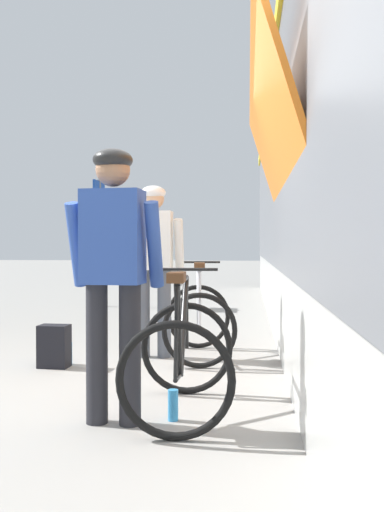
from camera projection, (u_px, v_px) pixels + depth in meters
name	position (u px, v px, depth m)	size (l,w,h in m)	color
ground_plane	(106.00, 404.00, 3.94)	(80.00, 80.00, 0.00)	gray
cyclist_near_in_blue	(113.00, 260.00, 3.49)	(0.62, 0.33, 1.76)	#232328
cyclist_far_in_white	(154.00, 255.00, 5.60)	(0.61, 0.31, 1.76)	#4C515B
bicycle_near_black	(182.00, 355.00, 3.69)	(0.76, 1.10, 0.99)	black
bicycle_far_silver	(199.00, 318.00, 5.59)	(0.82, 1.14, 0.99)	black
backpack_on_platform	(54.00, 346.00, 5.14)	(0.28, 0.18, 0.40)	black
water_bottle_near_the_bikes	(173.00, 405.00, 3.57)	(0.07, 0.07, 0.20)	#338CCC
water_bottle_by_the_backpack	(69.00, 353.00, 5.26)	(0.07, 0.07, 0.22)	#338CCC
platform_sign_post	(99.00, 221.00, 10.34)	(0.08, 0.70, 2.40)	#595B60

